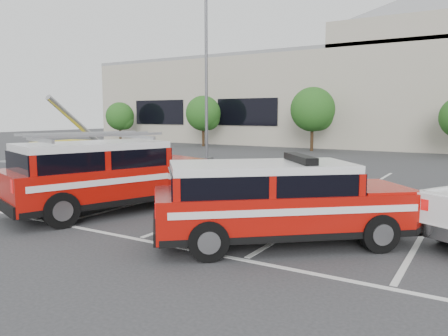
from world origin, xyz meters
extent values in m
plane|color=#303032|center=(0.00, 0.00, 0.00)|extent=(120.00, 120.00, 0.00)
cube|color=silver|center=(0.00, 4.50, 0.01)|extent=(23.00, 15.00, 0.01)
cube|color=#B3A797|center=(0.00, 32.00, 4.00)|extent=(60.00, 15.00, 8.00)
cube|color=gray|center=(0.00, 32.00, 8.15)|extent=(60.00, 15.00, 0.30)
cube|color=#B3A797|center=(2.00, 30.50, 9.00)|extent=(14.00, 12.00, 2.00)
pyramid|color=gray|center=(2.00, 30.50, 11.60)|extent=(15.98, 15.98, 3.20)
cylinder|color=#3F2B19|center=(-25.00, 22.00, 0.76)|extent=(0.24, 0.24, 1.51)
sphere|color=#165218|center=(-25.00, 22.00, 2.60)|extent=(2.77, 2.77, 2.77)
sphere|color=#165218|center=(-24.60, 22.20, 2.18)|extent=(1.85, 1.85, 1.85)
cylinder|color=#3F2B19|center=(-15.00, 22.00, 0.84)|extent=(0.24, 0.24, 1.67)
sphere|color=#165218|center=(-15.00, 22.00, 2.88)|extent=(3.07, 3.07, 3.07)
sphere|color=#165218|center=(-14.60, 22.20, 2.42)|extent=(2.05, 2.05, 2.05)
cylinder|color=#3F2B19|center=(-5.00, 22.00, 0.92)|extent=(0.24, 0.24, 1.84)
sphere|color=#165218|center=(-5.00, 22.00, 3.16)|extent=(3.37, 3.37, 3.37)
sphere|color=#165218|center=(-4.60, 22.20, 2.65)|extent=(2.24, 2.24, 2.24)
cube|color=#59595E|center=(-8.00, 12.00, 0.10)|extent=(0.60, 0.60, 0.20)
cylinder|color=#59595E|center=(-8.00, 12.00, 5.00)|extent=(0.18, 0.18, 10.00)
cube|color=#A00E07|center=(2.89, -1.41, 0.75)|extent=(5.43, 5.03, 0.83)
cube|color=black|center=(2.51, -1.73, 1.39)|extent=(4.12, 3.89, 0.44)
cube|color=silver|center=(2.51, -1.73, 1.68)|extent=(4.03, 3.81, 0.16)
cube|color=black|center=(3.15, -1.18, 1.84)|extent=(1.16, 1.30, 0.15)
cube|color=#A00E07|center=(-2.66, -1.00, 0.86)|extent=(4.01, 6.17, 0.95)
cube|color=black|center=(-2.85, -1.53, 1.58)|extent=(3.25, 4.41, 0.50)
cube|color=silver|center=(-2.85, -1.53, 1.92)|extent=(3.18, 4.32, 0.18)
cube|color=#A5A5A8|center=(-2.85, -1.53, 2.23)|extent=(3.19, 4.06, 0.07)
cube|color=#59595E|center=(-9.46, 2.92, 0.61)|extent=(2.83, 4.20, 1.21)
cube|color=#DCBE0C|center=(-9.46, 2.92, 1.38)|extent=(2.01, 2.60, 0.44)
cylinder|color=#A5A5A8|center=(-9.53, 3.58, 2.43)|extent=(0.60, 3.24, 2.37)
cube|color=#59595E|center=(-11.08, 1.42, 0.39)|extent=(1.23, 1.43, 0.77)
camera|label=1|loc=(6.58, -9.94, 2.77)|focal=35.00mm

